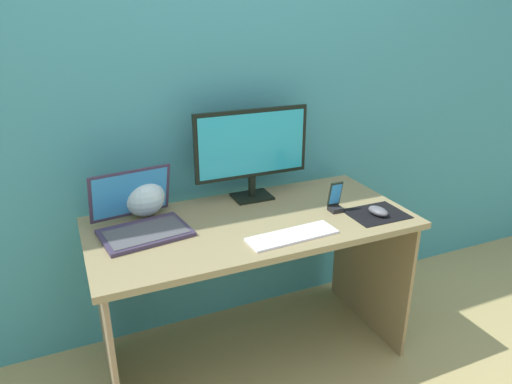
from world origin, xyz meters
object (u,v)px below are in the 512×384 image
keyboard_external (292,236)px  mouse (378,211)px  monitor (252,149)px  fishbowl (144,196)px  phone_in_dock (335,201)px  laptop (140,219)px

keyboard_external → mouse: size_ratio=3.74×
monitor → mouse: (0.43, -0.41, -0.22)m
keyboard_external → monitor: bearing=85.2°
keyboard_external → mouse: (0.44, 0.03, 0.02)m
mouse → fishbowl: bearing=146.3°
mouse → monitor: bearing=127.0°
fishbowl → phone_in_dock: fishbowl is taller
monitor → mouse: 0.63m
laptop → phone_in_dock: size_ratio=2.77×
monitor → phone_in_dock: 0.45m
monitor → phone_in_dock: (0.28, -0.29, -0.20)m
keyboard_external → phone_in_dock: phone_in_dock is taller
fishbowl → keyboard_external: size_ratio=0.50×
laptop → keyboard_external: (0.54, -0.30, -0.04)m
mouse → phone_in_dock: 0.19m
laptop → mouse: bearing=-15.4°
monitor → fishbowl: monitor is taller
mouse → phone_in_dock: size_ratio=0.72×
monitor → laptop: 0.60m
monitor → phone_in_dock: size_ratio=4.00×
monitor → mouse: bearing=-43.6°
monitor → fishbowl: bearing=178.2°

